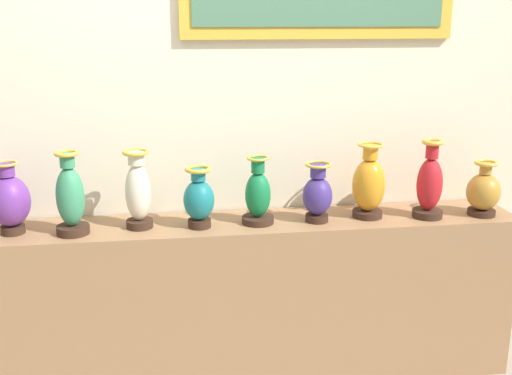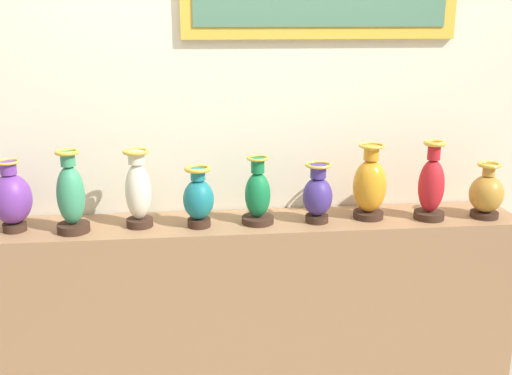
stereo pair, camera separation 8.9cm
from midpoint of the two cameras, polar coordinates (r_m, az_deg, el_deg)
ground_plane at (r=3.46m, az=-0.77°, el=-16.90°), size 10.86×10.86×0.00m
display_shelf at (r=3.24m, az=-0.80°, el=-10.42°), size 2.68×0.39×0.87m
back_wall at (r=3.18m, az=-1.26°, el=9.00°), size 4.86×0.14×2.94m
vase_violet at (r=3.09m, az=-22.76°, el=-1.17°), size 0.19×0.19×0.35m
vase_jade at (r=2.99m, az=-17.74°, el=-0.98°), size 0.15×0.15×0.40m
vase_ivory at (r=2.99m, az=-11.79°, el=-0.41°), size 0.13×0.13×0.38m
vase_teal at (r=2.96m, az=-6.21°, el=-1.08°), size 0.15×0.15×0.30m
vase_emerald at (r=3.01m, az=-0.67°, el=-0.81°), size 0.16×0.16×0.34m
vase_indigo at (r=3.04m, az=4.92°, el=-0.68°), size 0.15×0.15×0.30m
vase_amber at (r=3.13m, az=9.68°, el=0.22°), size 0.17×0.17×0.38m
vase_crimson at (r=3.20m, az=15.12°, el=0.24°), size 0.15×0.15×0.40m
vase_ochre at (r=3.32m, az=19.74°, el=-0.38°), size 0.17×0.17×0.29m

